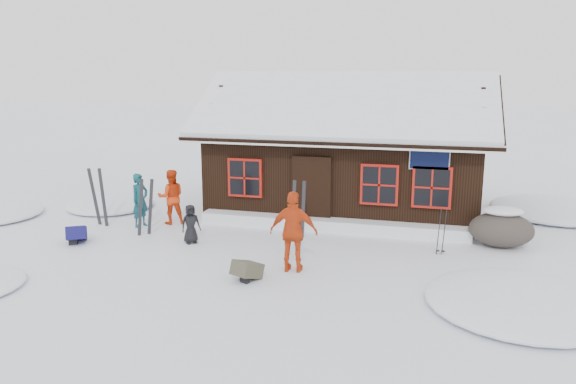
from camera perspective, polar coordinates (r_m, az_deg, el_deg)
name	(u,v)px	position (r m, az deg, el deg)	size (l,w,h in m)	color
ground	(255,250)	(14.19, -3.38, -5.92)	(120.00, 120.00, 0.00)	white
mountain_hut	(348,161)	(18.20, 6.07, 3.19)	(8.90, 6.09, 4.42)	black
snow_drift	(331,224)	(15.87, 4.36, -3.31)	(7.60, 0.60, 0.35)	white
snow_mounds	(333,235)	(15.52, 4.63, -4.34)	(20.60, 13.20, 0.48)	white
skier_teal	(140,200)	(16.63, -14.80, -0.82)	(0.57, 0.37, 1.55)	#114754
skier_orange_left	(171,197)	(16.75, -11.78, -0.48)	(0.78, 0.61, 1.61)	red
skier_orange_right	(294,232)	(12.47, 0.58, -4.08)	(1.07, 0.45, 1.83)	#D44215
skier_crouched	(191,224)	(14.82, -9.86, -3.22)	(0.50, 0.33, 1.03)	black
boulder	(501,228)	(15.34, 20.85, -3.48)	(1.61, 1.21, 0.94)	#463E38
ski_pair_left	(145,208)	(15.78, -14.28, -1.58)	(0.45, 0.29, 1.61)	black
ski_pair_mid	(99,198)	(17.13, -18.67, -0.55)	(0.57, 0.12, 1.73)	black
ski_pair_right	(298,210)	(15.03, 1.05, -1.86)	(0.42, 0.07, 1.62)	black
ski_poles	(441,232)	(14.22, 15.32, -3.98)	(0.21, 0.10, 1.19)	black
backpack_blue	(77,236)	(15.72, -20.67, -4.25)	(0.48, 0.63, 0.34)	#151354
backpack_olive	(247,273)	(12.21, -4.17, -8.19)	(0.45, 0.60, 0.32)	#454331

